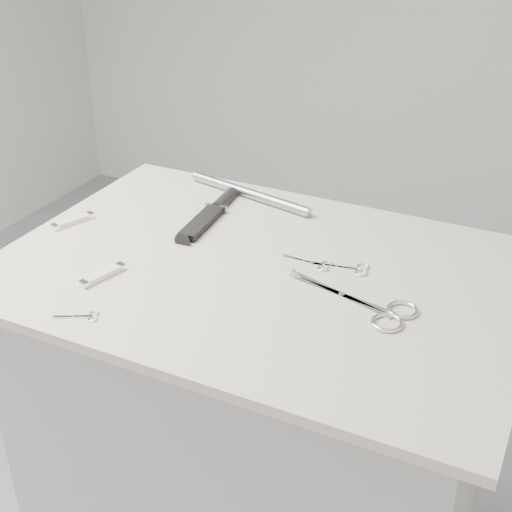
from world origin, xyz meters
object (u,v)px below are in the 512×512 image
at_px(tiny_scissors, 82,317).
at_px(pocket_knife_b, 103,275).
at_px(embroidery_scissors_b, 315,264).
at_px(metal_rail, 249,193).
at_px(plinth, 260,450).
at_px(embroidery_scissors_a, 350,268).
at_px(large_shears, 375,308).
at_px(sheathed_knife, 212,212).
at_px(pocket_knife_a, 73,221).

relative_size(tiny_scissors, pocket_knife_b, 0.75).
relative_size(embroidery_scissors_b, pocket_knife_b, 0.99).
xyz_separation_m(embroidery_scissors_b, metal_rail, (-0.25, 0.22, 0.01)).
bearing_deg(plinth, pocket_knife_b, -146.76).
bearing_deg(embroidery_scissors_a, pocket_knife_b, -159.78).
bearing_deg(large_shears, tiny_scissors, -137.17).
bearing_deg(tiny_scissors, embroidery_scissors_a, 17.08).
xyz_separation_m(large_shears, embroidery_scissors_a, (-0.09, 0.11, -0.00)).
height_order(embroidery_scissors_a, metal_rail, metal_rail).
height_order(tiny_scissors, sheathed_knife, sheathed_knife).
bearing_deg(metal_rail, pocket_knife_a, -134.48).
height_order(sheathed_knife, pocket_knife_a, sheathed_knife).
distance_m(tiny_scissors, pocket_knife_a, 0.37).
bearing_deg(metal_rail, large_shears, -38.54).
distance_m(large_shears, metal_rail, 0.52).
bearing_deg(plinth, metal_rail, 120.56).
distance_m(embroidery_scissors_a, metal_rail, 0.38).
bearing_deg(pocket_knife_b, sheathed_knife, 5.47).
bearing_deg(sheathed_knife, plinth, -133.84).
distance_m(embroidery_scissors_b, pocket_knife_a, 0.54).
xyz_separation_m(plinth, large_shears, (0.24, -0.04, 0.47)).
xyz_separation_m(plinth, embroidery_scissors_a, (0.16, 0.07, 0.47)).
distance_m(large_shears, tiny_scissors, 0.50).
distance_m(large_shears, sheathed_knife, 0.48).
distance_m(plinth, metal_rail, 0.58).
bearing_deg(embroidery_scissors_a, metal_rail, 137.13).
bearing_deg(metal_rail, plinth, -59.44).
bearing_deg(embroidery_scissors_b, tiny_scissors, -128.09).
relative_size(plinth, sheathed_knife, 3.63).
height_order(pocket_knife_a, pocket_knife_b, same).
relative_size(large_shears, sheathed_knife, 1.00).
distance_m(plinth, embroidery_scissors_b, 0.48).
distance_m(sheathed_knife, pocket_knife_a, 0.30).
distance_m(embroidery_scissors_a, pocket_knife_b, 0.47).
distance_m(embroidery_scissors_a, embroidery_scissors_b, 0.07).
relative_size(embroidery_scissors_a, tiny_scissors, 1.50).
xyz_separation_m(tiny_scissors, sheathed_knife, (0.01, 0.44, 0.01)).
xyz_separation_m(tiny_scissors, pocket_knife_a, (-0.24, 0.28, 0.00)).
relative_size(large_shears, pocket_knife_a, 2.50).
height_order(sheathed_knife, metal_rail, sheathed_knife).
bearing_deg(plinth, embroidery_scissors_a, 24.37).
distance_m(tiny_scissors, pocket_knife_b, 0.13).
bearing_deg(sheathed_knife, pocket_knife_b, 165.77).
bearing_deg(metal_rail, embroidery_scissors_b, -41.27).
bearing_deg(sheathed_knife, embroidery_scissors_b, -114.40).
distance_m(embroidery_scissors_a, pocket_knife_a, 0.60).
height_order(tiny_scissors, pocket_knife_b, pocket_knife_b).
xyz_separation_m(embroidery_scissors_b, sheathed_knife, (-0.28, 0.10, 0.01)).
distance_m(tiny_scissors, metal_rail, 0.57).
xyz_separation_m(large_shears, pocket_knife_a, (-0.69, 0.04, 0.00)).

